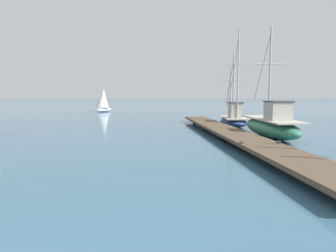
{
  "coord_description": "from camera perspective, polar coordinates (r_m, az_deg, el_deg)",
  "views": [
    {
      "loc": [
        1.66,
        -2.55,
        2.46
      ],
      "look_at": [
        2.79,
        7.83,
        1.4
      ],
      "focal_mm": 32.93,
      "sensor_mm": 36.0,
      "label": 1
    }
  ],
  "objects": [
    {
      "name": "floating_dock",
      "position": [
        17.72,
        11.27,
        -1.12
      ],
      "size": [
        2.33,
        23.23,
        0.53
      ],
      "color": "brown",
      "rests_on": "ground"
    },
    {
      "name": "distant_sailboat",
      "position": [
        45.59,
        -11.89,
        4.6
      ],
      "size": [
        2.72,
        3.79,
        3.67
      ],
      "color": "silver",
      "rests_on": "ground"
    },
    {
      "name": "fishing_boat_1",
      "position": [
        24.28,
        12.06,
        1.32
      ],
      "size": [
        2.5,
        5.9,
        7.15
      ],
      "color": "navy",
      "rests_on": "ground"
    },
    {
      "name": "fishing_boat_0",
      "position": [
        18.89,
        18.54,
        0.11
      ],
      "size": [
        2.35,
        7.03,
        6.4
      ],
      "color": "#337556",
      "rests_on": "ground"
    }
  ]
}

